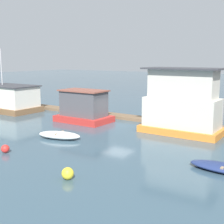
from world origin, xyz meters
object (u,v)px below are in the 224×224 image
at_px(houseboat_red, 84,107).
at_px(mooring_post_near_left, 90,106).
at_px(buoy_yellow, 68,173).
at_px(buoy_red, 5,149).
at_px(houseboat_brown, 10,99).
at_px(dinghy_white, 59,135).
at_px(mooring_post_centre, 207,119).
at_px(houseboat_orange, 182,105).

height_order(houseboat_red, mooring_post_near_left, houseboat_red).
distance_m(buoy_yellow, buoy_red, 6.48).
bearing_deg(buoy_red, buoy_yellow, -9.68).
relative_size(houseboat_brown, dinghy_white, 1.94).
height_order(mooring_post_centre, buoy_red, mooring_post_centre).
bearing_deg(buoy_yellow, mooring_post_near_left, 124.21).
relative_size(houseboat_red, mooring_post_centre, 2.37).
xyz_separation_m(houseboat_orange, buoy_red, (-7.38, -11.49, -2.09)).
bearing_deg(buoy_red, houseboat_brown, 141.00).
bearing_deg(mooring_post_near_left, buoy_red, -75.87).
bearing_deg(houseboat_red, mooring_post_near_left, 114.59).
bearing_deg(buoy_red, houseboat_orange, 57.30).
xyz_separation_m(mooring_post_near_left, buoy_yellow, (9.71, -14.29, -0.78)).
distance_m(houseboat_orange, mooring_post_near_left, 10.91).
height_order(houseboat_brown, houseboat_orange, houseboat_brown).
distance_m(houseboat_brown, mooring_post_centre, 22.21).
bearing_deg(houseboat_red, dinghy_white, -67.24).
distance_m(houseboat_red, mooring_post_centre, 11.43).
distance_m(houseboat_red, mooring_post_near_left, 2.79).
distance_m(dinghy_white, mooring_post_centre, 12.17).
xyz_separation_m(houseboat_brown, buoy_red, (13.08, -10.60, -1.18)).
relative_size(houseboat_brown, buoy_yellow, 11.36).
height_order(dinghy_white, mooring_post_centre, mooring_post_centre).
distance_m(houseboat_orange, dinghy_white, 10.04).
distance_m(mooring_post_near_left, mooring_post_centre, 12.29).
xyz_separation_m(houseboat_brown, houseboat_red, (10.92, 0.07, -0.06)).
bearing_deg(mooring_post_centre, buoy_yellow, -100.24).
bearing_deg(houseboat_orange, mooring_post_near_left, 170.97).
height_order(mooring_post_centre, buoy_yellow, mooring_post_centre).
distance_m(houseboat_brown, buoy_red, 16.88).
bearing_deg(houseboat_red, buoy_yellow, -53.96).
bearing_deg(houseboat_brown, houseboat_red, 0.39).
bearing_deg(mooring_post_near_left, houseboat_orange, -9.03).
relative_size(mooring_post_centre, buoy_yellow, 3.43).
relative_size(houseboat_red, mooring_post_near_left, 2.33).
height_order(houseboat_orange, dinghy_white, houseboat_orange).
bearing_deg(mooring_post_centre, mooring_post_near_left, 180.00).
xyz_separation_m(buoy_yellow, buoy_red, (-6.39, 1.09, -0.04)).
bearing_deg(houseboat_orange, houseboat_brown, -177.49).
height_order(houseboat_red, mooring_post_centre, houseboat_red).
height_order(houseboat_brown, houseboat_red, houseboat_brown).
height_order(houseboat_red, houseboat_orange, houseboat_orange).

